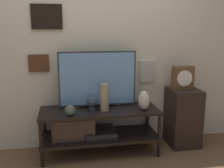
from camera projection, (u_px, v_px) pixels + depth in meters
name	position (u px, v px, depth m)	size (l,w,h in m)	color
ground_plane	(104.00, 164.00, 2.85)	(12.00, 12.00, 0.00)	brown
wall_back	(95.00, 36.00, 3.13)	(6.40, 0.08, 2.70)	beige
media_console	(90.00, 126.00, 3.03)	(1.36, 0.50, 0.53)	black
television	(98.00, 79.00, 3.04)	(0.90, 0.05, 0.66)	#333338
vase_tall_ceramic	(104.00, 97.00, 2.94)	(0.10, 0.10, 0.31)	tan
vase_urn_stoneware	(144.00, 100.00, 2.98)	(0.13, 0.14, 0.23)	beige
vase_round_glass	(70.00, 110.00, 2.80)	(0.11, 0.11, 0.11)	#4C5647
candle_jar	(144.00, 102.00, 3.11)	(0.08, 0.08, 0.12)	beige
decorative_bust	(92.00, 102.00, 2.96)	(0.12, 0.12, 0.16)	#2D4251
side_table	(183.00, 117.00, 3.28)	(0.36, 0.40, 0.72)	black
mantel_clock	(183.00, 78.00, 3.19)	(0.26, 0.11, 0.28)	brown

